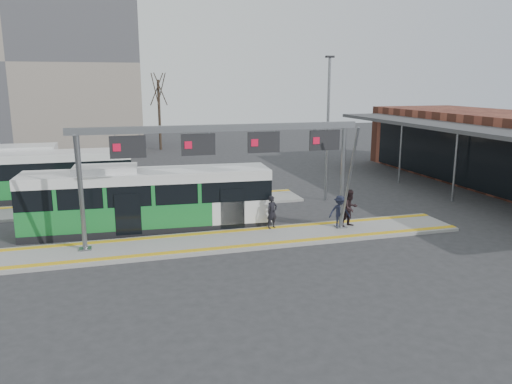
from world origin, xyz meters
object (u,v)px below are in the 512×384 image
gantry (224,148)px  hero_bus (148,200)px  passenger_a (272,212)px  passenger_c (340,212)px  passenger_b (350,208)px

gantry → hero_bus: gantry is taller
gantry → hero_bus: 5.15m
hero_bus → passenger_a: (5.76, -2.03, -0.53)m
passenger_c → gantry: bearing=-167.6°
hero_bus → passenger_b: hero_bus is taller
passenger_a → passenger_c: passenger_a is taller
hero_bus → passenger_b: size_ratio=6.44×
gantry → passenger_b: (6.34, 0.09, -3.22)m
gantry → passenger_c: 6.65m
gantry → passenger_c: gantry is taller
gantry → passenger_c: size_ratio=8.03×
passenger_a → passenger_b: bearing=-32.3°
passenger_b → passenger_c: passenger_b is taller
hero_bus → passenger_a: 6.13m
passenger_b → passenger_c: 0.61m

